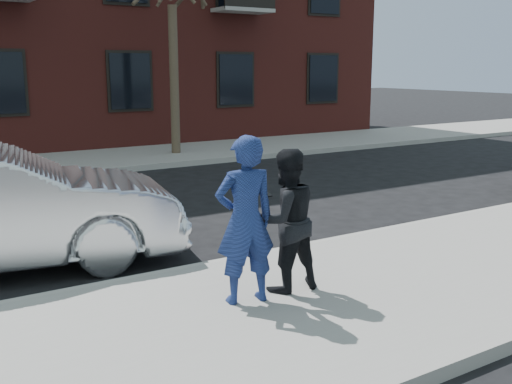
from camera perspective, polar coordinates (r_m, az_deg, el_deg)
ground at (r=6.44m, az=-3.00°, el=-12.63°), size 100.00×100.00×0.00m
near_sidewalk at (r=6.21m, az=-1.85°, el=-12.82°), size 50.00×3.50×0.15m
near_curb at (r=7.71m, az=-8.69°, el=-7.93°), size 50.00×0.10×0.15m
far_sidewalk at (r=16.82m, az=-22.04°, el=2.18°), size 50.00×3.50×0.15m
far_curb at (r=15.08m, az=-20.80°, el=1.23°), size 50.00×0.10×0.15m
man_hoodie at (r=6.38m, az=-1.05°, el=-2.70°), size 0.73×0.56×1.83m
man_peacoat at (r=6.76m, az=2.84°, el=-2.72°), size 0.82×0.65×1.63m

